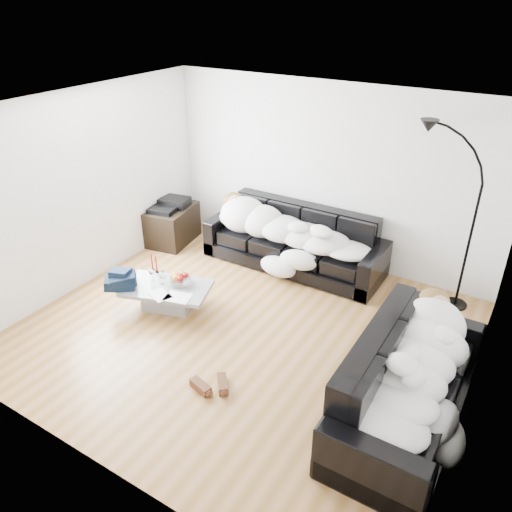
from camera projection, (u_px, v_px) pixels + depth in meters
The scene contains 24 objects.
ground at pixel (243, 331), 6.03m from camera, with size 5.00×5.00×0.00m, color brown.
wall_back at pixel (328, 176), 7.09m from camera, with size 5.00×0.02×2.60m, color silver.
wall_left at pixel (82, 191), 6.56m from camera, with size 0.02×4.50×2.60m, color silver.
wall_right at pixel (487, 302), 4.26m from camera, with size 0.02×4.50×2.60m, color silver.
ceiling at pixel (240, 113), 4.79m from camera, with size 5.00×5.00×0.00m, color white.
sofa_back at pixel (294, 239), 7.25m from camera, with size 2.64×0.91×0.86m, color black.
sofa_right at pixel (410, 381), 4.63m from camera, with size 2.21×0.95×0.89m, color black.
sleeper_back at pixel (293, 227), 7.11m from camera, with size 2.23×0.77×0.45m, color white, non-canonical shape.
sleeper_right at pixel (413, 364), 4.53m from camera, with size 1.89×0.80×0.46m, color white, non-canonical shape.
teal_cushion at pixel (428, 318), 5.04m from camera, with size 0.36×0.30×0.20m, color #0E6263.
coffee_table at pixel (168, 297), 6.41m from camera, with size 1.09×0.63×0.32m, color #939699.
fruit_bowl at pixel (180, 278), 6.35m from camera, with size 0.26×0.26×0.16m, color white.
wine_glass_a at pixel (163, 273), 6.48m from camera, with size 0.07×0.07×0.16m, color white.
wine_glass_b at pixel (152, 275), 6.43m from camera, with size 0.07×0.07×0.16m, color white.
wine_glass_c at pixel (162, 279), 6.34m from camera, with size 0.07×0.07×0.16m, color white.
candle_left at pixel (152, 262), 6.63m from camera, with size 0.04×0.04×0.24m, color maroon.
candle_right at pixel (156, 264), 6.58m from camera, with size 0.05×0.05×0.25m, color maroon.
newspaper_a at pixel (178, 297), 6.10m from camera, with size 0.32×0.24×0.01m, color silver.
newspaper_b at pixel (160, 295), 6.15m from camera, with size 0.28×0.20×0.01m, color silver.
navy_jacket at pixel (124, 273), 6.26m from camera, with size 0.39×0.33×0.20m, color black, non-canonical shape.
shoes at pixel (211, 385), 5.15m from camera, with size 0.45×0.33×0.10m, color #472311, non-canonical shape.
av_cabinet at pixel (172, 225), 8.02m from camera, with size 0.58×0.85×0.58m, color black.
stereo at pixel (170, 204), 7.85m from camera, with size 0.44×0.34×0.13m, color black.
floor_lamp at pixel (471, 235), 6.04m from camera, with size 0.75×0.30×2.05m, color black, non-canonical shape.
Camera 1 is at (2.68, -4.06, 3.69)m, focal length 35.00 mm.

